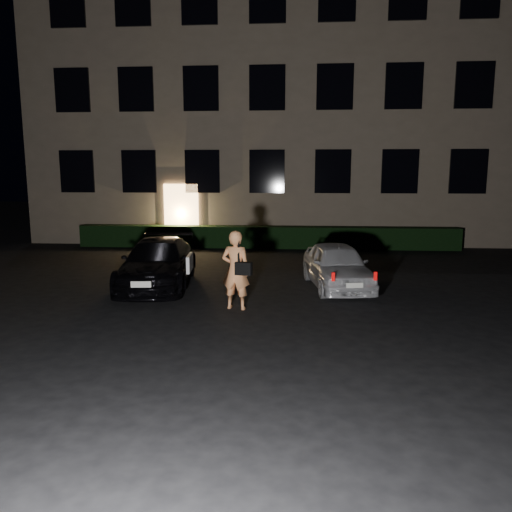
{
  "coord_description": "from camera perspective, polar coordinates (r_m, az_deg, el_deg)",
  "views": [
    {
      "loc": [
        1.08,
        -9.16,
        2.98
      ],
      "look_at": [
        0.24,
        2.0,
        1.09
      ],
      "focal_mm": 35.0,
      "sensor_mm": 36.0,
      "label": 1
    }
  ],
  "objects": [
    {
      "name": "sedan",
      "position": [
        13.39,
        -11.13,
        -0.8
      ],
      "size": [
        2.13,
        4.4,
        1.22
      ],
      "rotation": [
        0.0,
        0.0,
        0.1
      ],
      "color": "black",
      "rests_on": "ground"
    },
    {
      "name": "hedge",
      "position": [
        19.86,
        1.16,
        2.18
      ],
      "size": [
        15.0,
        0.7,
        0.85
      ],
      "primitive_type": "cube",
      "color": "black",
      "rests_on": "ground"
    },
    {
      "name": "building",
      "position": [
        24.36,
        1.82,
        16.69
      ],
      "size": [
        20.0,
        8.11,
        12.0
      ],
      "color": "#766654",
      "rests_on": "ground"
    },
    {
      "name": "man",
      "position": [
        10.88,
        -2.31,
        -1.59
      ],
      "size": [
        0.73,
        0.54,
        1.74
      ],
      "rotation": [
        0.0,
        0.0,
        2.94
      ],
      "color": "#F59A5E",
      "rests_on": "ground"
    },
    {
      "name": "hatch",
      "position": [
        13.11,
        9.25,
        -1.07
      ],
      "size": [
        1.9,
        3.62,
        1.17
      ],
      "rotation": [
        0.0,
        0.0,
        0.15
      ],
      "color": "silver",
      "rests_on": "ground"
    },
    {
      "name": "ground",
      "position": [
        9.7,
        -2.33,
        -8.33
      ],
      "size": [
        80.0,
        80.0,
        0.0
      ],
      "primitive_type": "plane",
      "color": "black",
      "rests_on": "ground"
    }
  ]
}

